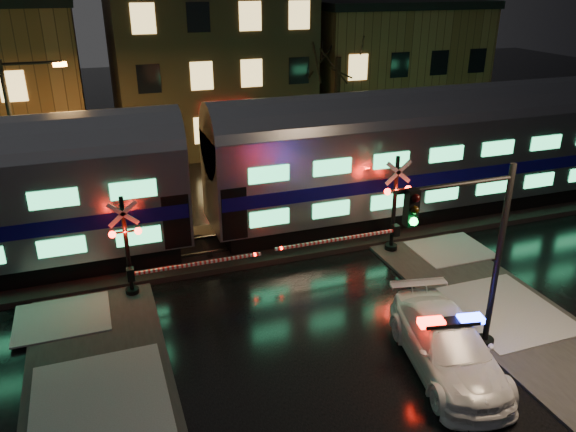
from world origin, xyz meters
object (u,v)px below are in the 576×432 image
object	(u,v)px
police_car	(448,346)
crossing_signal_left	(139,256)
traffic_light	(472,261)
crossing_signal_right	(387,216)
streetlight	(22,139)

from	to	relation	value
police_car	crossing_signal_left	distance (m)	10.56
crossing_signal_left	traffic_light	size ratio (longest dim) A/B	0.90
traffic_light	crossing_signal_right	bearing A→B (deg)	94.27
police_car	crossing_signal_left	size ratio (longest dim) A/B	1.06
police_car	traffic_light	xyz separation A→B (m)	(0.81, 0.45, 2.35)
crossing_signal_left	traffic_light	distance (m)	10.98
crossing_signal_right	traffic_light	distance (m)	6.87
streetlight	crossing_signal_right	bearing A→B (deg)	-26.52
crossing_signal_left	streetlight	world-z (taller)	streetlight
police_car	crossing_signal_right	size ratio (longest dim) A/B	0.97
crossing_signal_right	crossing_signal_left	world-z (taller)	crossing_signal_right
crossing_signal_right	crossing_signal_left	xyz separation A→B (m)	(-9.67, -0.01, -0.14)
traffic_light	crossing_signal_left	bearing A→B (deg)	155.75
police_car	traffic_light	distance (m)	2.53
crossing_signal_left	streetlight	bearing A→B (deg)	119.18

